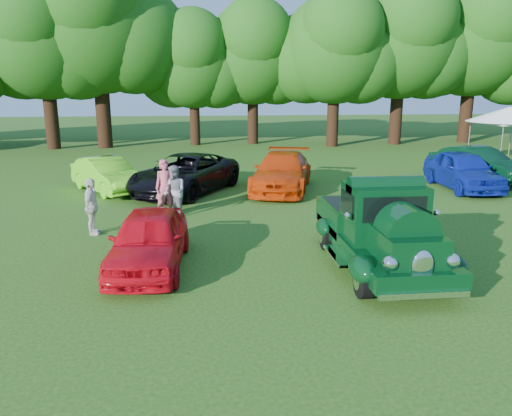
{
  "coord_description": "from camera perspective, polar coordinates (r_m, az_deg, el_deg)",
  "views": [
    {
      "loc": [
        -2.03,
        -11.28,
        4.13
      ],
      "look_at": [
        -0.74,
        0.96,
        1.1
      ],
      "focal_mm": 35.0,
      "sensor_mm": 36.0,
      "label": 1
    }
  ],
  "objects": [
    {
      "name": "ground",
      "position": [
        12.18,
        3.94,
        -6.02
      ],
      "size": [
        120.0,
        120.0,
        0.0
      ],
      "primitive_type": "plane",
      "color": "#1A4610",
      "rests_on": "ground"
    },
    {
      "name": "tree_line",
      "position": [
        35.38,
        -2.78,
        18.48
      ],
      "size": [
        61.97,
        10.18,
        12.44
      ],
      "color": "black",
      "rests_on": "ground"
    },
    {
      "name": "spectator_white",
      "position": [
        14.76,
        -18.27,
        0.13
      ],
      "size": [
        0.44,
        0.97,
        1.62
      ],
      "primitive_type": "imported",
      "rotation": [
        0.0,
        0.0,
        1.52
      ],
      "color": "beige",
      "rests_on": "ground"
    },
    {
      "name": "hero_pickup",
      "position": [
        11.88,
        13.89,
        -2.53
      ],
      "size": [
        2.38,
        5.11,
        2.0
      ],
      "color": "black",
      "rests_on": "ground"
    },
    {
      "name": "back_car_orange",
      "position": [
        20.14,
        3.0,
        4.17
      ],
      "size": [
        3.45,
        5.57,
        1.51
      ],
      "primitive_type": "imported",
      "rotation": [
        0.0,
        0.0,
        -0.28
      ],
      "color": "#C43306",
      "rests_on": "ground"
    },
    {
      "name": "canopy_tent",
      "position": [
        28.65,
        26.98,
        9.47
      ],
      "size": [
        4.55,
        4.55,
        3.09
      ],
      "rotation": [
        0.0,
        0.0,
        0.11
      ],
      "color": "white",
      "rests_on": "ground"
    },
    {
      "name": "back_car_lime",
      "position": [
        20.69,
        -16.67,
        3.65
      ],
      "size": [
        3.49,
        4.22,
        1.36
      ],
      "primitive_type": "imported",
      "rotation": [
        0.0,
        0.0,
        0.59
      ],
      "color": "#53BA18",
      "rests_on": "ground"
    },
    {
      "name": "red_convertible",
      "position": [
        11.77,
        -12.12,
        -3.55
      ],
      "size": [
        1.82,
        4.06,
        1.36
      ],
      "primitive_type": "imported",
      "rotation": [
        0.0,
        0.0,
        -0.06
      ],
      "color": "red",
      "rests_on": "ground"
    },
    {
      "name": "spectator_pink",
      "position": [
        16.38,
        -10.3,
        2.3
      ],
      "size": [
        0.75,
        0.58,
        1.83
      ],
      "primitive_type": "imported",
      "rotation": [
        0.0,
        0.0,
        0.23
      ],
      "color": "#BE4E63",
      "rests_on": "ground"
    },
    {
      "name": "back_car_black",
      "position": [
        19.79,
        -8.11,
        3.89
      ],
      "size": [
        4.83,
        6.0,
        1.52
      ],
      "primitive_type": "imported",
      "rotation": [
        0.0,
        0.0,
        -0.5
      ],
      "color": "black",
      "rests_on": "ground"
    },
    {
      "name": "spectator_grey",
      "position": [
        16.14,
        -9.3,
        1.87
      ],
      "size": [
        0.97,
        1.02,
        1.67
      ],
      "primitive_type": "imported",
      "rotation": [
        0.0,
        0.0,
        -1.02
      ],
      "color": "gray",
      "rests_on": "ground"
    },
    {
      "name": "back_car_green",
      "position": [
        24.2,
        24.07,
        4.6
      ],
      "size": [
        3.0,
        4.79,
        1.49
      ],
      "primitive_type": "imported",
      "rotation": [
        0.0,
        0.0,
        0.34
      ],
      "color": "black",
      "rests_on": "ground"
    },
    {
      "name": "back_car_blue",
      "position": [
        22.03,
        22.56,
        4.02
      ],
      "size": [
        2.02,
        4.62,
        1.55
      ],
      "primitive_type": "imported",
      "rotation": [
        0.0,
        0.0,
        -0.04
      ],
      "color": "navy",
      "rests_on": "ground"
    }
  ]
}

